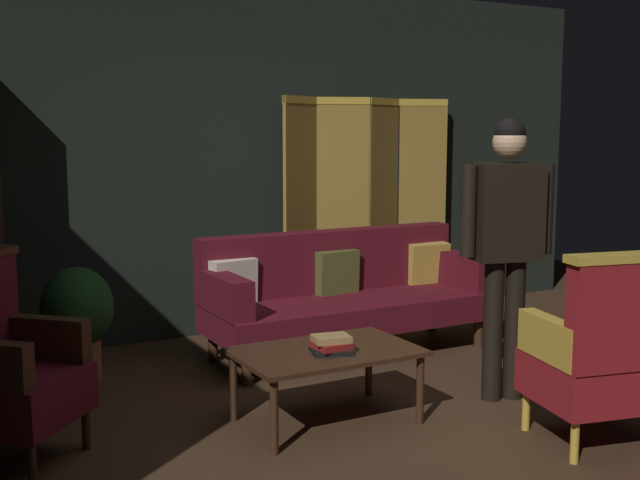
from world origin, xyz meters
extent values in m
plane|color=#3D2819|center=(0.00, 0.00, 0.00)|extent=(10.00, 10.00, 0.00)
cube|color=black|center=(0.00, 2.45, 1.40)|extent=(7.20, 0.10, 2.80)
cube|color=olive|center=(0.61, 2.26, 0.95)|extent=(0.42, 0.25, 1.90)
cube|color=gold|center=(0.61, 2.26, 1.87)|extent=(0.42, 0.26, 0.06)
cube|color=olive|center=(1.03, 2.30, 0.95)|extent=(0.44, 0.18, 1.90)
cube|color=gold|center=(1.03, 2.30, 1.87)|extent=(0.45, 0.19, 0.06)
cube|color=olive|center=(1.46, 2.32, 0.95)|extent=(0.43, 0.22, 1.90)
cube|color=gold|center=(1.46, 2.32, 1.87)|extent=(0.43, 0.23, 0.06)
cube|color=olive|center=(1.88, 2.35, 0.95)|extent=(0.45, 0.16, 1.90)
cube|color=gold|center=(1.88, 2.35, 1.87)|extent=(0.45, 0.17, 0.06)
cylinder|color=#382114|center=(-0.40, 1.05, 0.11)|extent=(0.07, 0.07, 0.22)
cylinder|color=#382114|center=(1.50, 1.05, 0.11)|extent=(0.07, 0.07, 0.22)
cylinder|color=#382114|center=(-0.40, 1.65, 0.11)|extent=(0.07, 0.07, 0.22)
cylinder|color=#382114|center=(1.50, 1.65, 0.11)|extent=(0.07, 0.07, 0.22)
cube|color=#4C0F19|center=(0.55, 1.35, 0.32)|extent=(2.10, 0.76, 0.20)
cube|color=#4C0F19|center=(0.55, 1.66, 0.65)|extent=(2.10, 0.18, 0.46)
cube|color=#4C0F19|center=(-0.43, 1.35, 0.55)|extent=(0.16, 0.68, 0.26)
cube|color=#4C0F19|center=(1.53, 1.35, 0.55)|extent=(0.16, 0.68, 0.26)
cube|color=beige|center=(-0.28, 1.55, 0.57)|extent=(0.36, 0.18, 0.34)
cube|color=#4C5123|center=(0.55, 1.55, 0.57)|extent=(0.35, 0.15, 0.34)
cube|color=#B79338|center=(1.38, 1.55, 0.57)|extent=(0.35, 0.16, 0.35)
cylinder|color=#382114|center=(-0.71, -0.03, 0.20)|extent=(0.04, 0.04, 0.39)
cylinder|color=#382114|center=(0.19, -0.03, 0.20)|extent=(0.04, 0.04, 0.39)
cylinder|color=#382114|center=(-0.71, 0.51, 0.20)|extent=(0.04, 0.04, 0.39)
cylinder|color=#382114|center=(0.19, 0.51, 0.20)|extent=(0.04, 0.04, 0.39)
cube|color=#382114|center=(-0.26, 0.24, 0.41)|extent=(1.00, 0.64, 0.03)
cylinder|color=gold|center=(1.09, -0.49, 0.11)|extent=(0.04, 0.04, 0.22)
cylinder|color=gold|center=(0.64, -0.39, 0.11)|extent=(0.04, 0.04, 0.22)
cylinder|color=gold|center=(0.54, -0.83, 0.11)|extent=(0.04, 0.04, 0.22)
cube|color=maroon|center=(0.82, -0.66, 0.34)|extent=(0.67, 0.67, 0.24)
cube|color=maroon|center=(0.77, -0.88, 0.73)|extent=(0.57, 0.24, 0.54)
cube|color=gold|center=(0.77, -0.88, 1.02)|extent=(0.61, 0.26, 0.04)
cube|color=gold|center=(1.05, -0.71, 0.57)|extent=(0.20, 0.51, 0.22)
cube|color=gold|center=(0.58, -0.61, 0.57)|extent=(0.20, 0.51, 0.22)
cylinder|color=#382114|center=(-1.86, 0.16, 0.11)|extent=(0.04, 0.04, 0.22)
cylinder|color=#382114|center=(-1.54, 0.49, 0.11)|extent=(0.04, 0.04, 0.22)
cylinder|color=#382114|center=(-1.87, 0.81, 0.11)|extent=(0.04, 0.04, 0.22)
cube|color=#4C0F19|center=(-1.86, 0.49, 0.34)|extent=(0.79, 0.79, 0.24)
cube|color=#382114|center=(-1.70, 0.66, 0.57)|extent=(0.42, 0.41, 0.22)
cylinder|color=black|center=(0.94, 0.06, 0.43)|extent=(0.12, 0.12, 0.86)
cylinder|color=black|center=(0.81, 0.09, 0.43)|extent=(0.12, 0.12, 0.86)
cube|color=maroon|center=(0.87, 0.08, 0.90)|extent=(0.35, 0.24, 0.09)
cube|color=black|center=(0.87, 0.08, 1.15)|extent=(0.44, 0.31, 0.58)
cube|color=white|center=(0.90, 0.18, 1.18)|extent=(0.14, 0.05, 0.41)
cube|color=maroon|center=(0.90, 0.19, 1.41)|extent=(0.09, 0.04, 0.04)
cylinder|color=black|center=(1.12, 0.01, 1.16)|extent=(0.09, 0.09, 0.54)
cylinder|color=black|center=(0.63, 0.14, 1.16)|extent=(0.09, 0.09, 0.54)
sphere|color=tan|center=(0.87, 0.08, 1.56)|extent=(0.20, 0.20, 0.20)
sphere|color=black|center=(0.87, 0.08, 1.61)|extent=(0.18, 0.18, 0.18)
cylinder|color=brown|center=(-1.32, 1.66, 0.14)|extent=(0.28, 0.28, 0.28)
ellipsoid|color=#193D19|center=(-1.32, 1.66, 0.49)|extent=(0.46, 0.46, 0.53)
cube|color=black|center=(-0.27, 0.17, 0.43)|extent=(0.26, 0.24, 0.03)
cube|color=maroon|center=(-0.27, 0.17, 0.46)|extent=(0.18, 0.18, 0.04)
cube|color=#9E7A47|center=(-0.27, 0.17, 0.50)|extent=(0.22, 0.18, 0.04)
camera|label=1|loc=(-2.36, -3.54, 1.64)|focal=44.86mm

